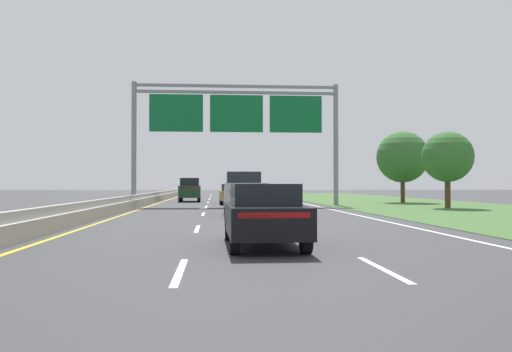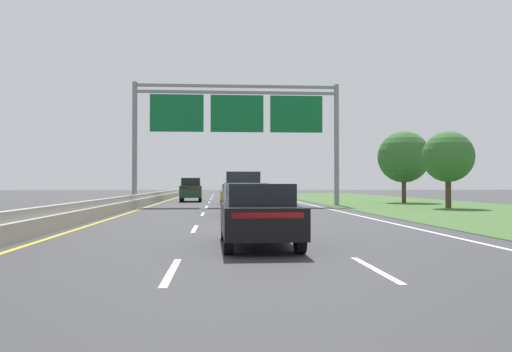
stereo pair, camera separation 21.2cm
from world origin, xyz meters
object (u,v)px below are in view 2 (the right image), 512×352
object	(u,v)px
overhead_sign_gantry	(237,119)
pickup_truck_silver	(243,194)
car_darkgreen_left_lane_suv	(191,189)
car_black_centre_lane_sedan	(259,214)
car_gold_centre_lane_sedan	(232,194)
roadside_tree_mid	(448,157)
roadside_tree_far	(404,157)

from	to	relation	value
overhead_sign_gantry	pickup_truck_silver	distance (m)	12.60
car_darkgreen_left_lane_suv	car_black_centre_lane_sedan	bearing A→B (deg)	-175.52
overhead_sign_gantry	car_black_centre_lane_sedan	bearing A→B (deg)	-90.71
pickup_truck_silver	car_darkgreen_left_lane_suv	size ratio (longest dim) A/B	1.14
car_darkgreen_left_lane_suv	car_gold_centre_lane_sedan	distance (m)	7.49
overhead_sign_gantry	pickup_truck_silver	world-z (taller)	overhead_sign_gantry
overhead_sign_gantry	pickup_truck_silver	bearing A→B (deg)	-90.36
roadside_tree_mid	roadside_tree_far	bearing A→B (deg)	85.80
car_gold_centre_lane_sedan	roadside_tree_far	xyz separation A→B (m)	(14.38, 1.88, 3.03)
overhead_sign_gantry	roadside_tree_mid	xyz separation A→B (m)	(13.38, -5.33, -3.01)
car_black_centre_lane_sedan	roadside_tree_mid	xyz separation A→B (m)	(13.69, 19.56, 2.50)
overhead_sign_gantry	roadside_tree_far	bearing A→B (deg)	18.89
car_darkgreen_left_lane_suv	roadside_tree_far	world-z (taller)	roadside_tree_far
pickup_truck_silver	car_black_centre_lane_sedan	xyz separation A→B (m)	(-0.24, -13.44, -0.26)
pickup_truck_silver	roadside_tree_mid	distance (m)	14.94
car_gold_centre_lane_sedan	roadside_tree_mid	world-z (taller)	roadside_tree_mid
car_gold_centre_lane_sedan	roadside_tree_far	world-z (taller)	roadside_tree_far
pickup_truck_silver	car_gold_centre_lane_sedan	xyz separation A→B (m)	(-0.19, 14.40, -0.26)
car_black_centre_lane_sedan	roadside_tree_mid	distance (m)	24.00
car_darkgreen_left_lane_suv	car_gold_centre_lane_sedan	bearing A→B (deg)	-152.99
overhead_sign_gantry	car_gold_centre_lane_sedan	xyz separation A→B (m)	(-0.26, 2.95, -5.51)
overhead_sign_gantry	car_darkgreen_left_lane_suv	size ratio (longest dim) A/B	3.18
overhead_sign_gantry	roadside_tree_mid	size ratio (longest dim) A/B	3.03
roadside_tree_mid	car_black_centre_lane_sedan	bearing A→B (deg)	-124.99
overhead_sign_gantry	car_gold_centre_lane_sedan	size ratio (longest dim) A/B	3.40
roadside_tree_mid	roadside_tree_far	xyz separation A→B (m)	(0.75, 10.17, 0.53)
car_black_centre_lane_sedan	roadside_tree_far	bearing A→B (deg)	-26.74
overhead_sign_gantry	car_darkgreen_left_lane_suv	xyz separation A→B (m)	(-3.81, 9.54, -5.23)
overhead_sign_gantry	pickup_truck_silver	size ratio (longest dim) A/B	2.78
car_gold_centre_lane_sedan	roadside_tree_mid	xyz separation A→B (m)	(13.64, -8.28, 2.50)
pickup_truck_silver	roadside_tree_mid	world-z (taller)	roadside_tree_mid
car_black_centre_lane_sedan	car_gold_centre_lane_sedan	xyz separation A→B (m)	(0.05, 27.84, 0.00)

